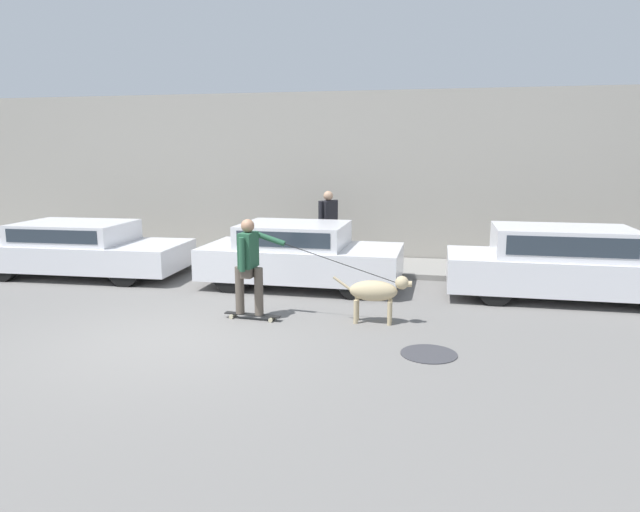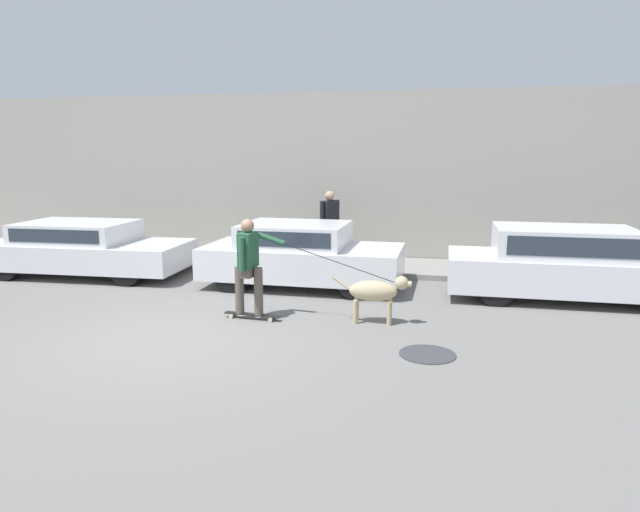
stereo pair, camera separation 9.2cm
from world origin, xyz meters
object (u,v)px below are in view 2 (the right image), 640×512
dog (376,292)px  parked_car_0 (84,249)px  skateboarder (249,263)px  parked_car_1 (301,255)px  parked_car_2 (570,265)px  pedestrian_with_bag (329,223)px

dog → parked_car_0: bearing=159.8°
parked_car_0 → skateboarder: size_ratio=1.58×
parked_car_1 → parked_car_2: 5.05m
parked_car_0 → parked_car_1: 4.91m
dog → skateboarder: size_ratio=0.44×
parked_car_0 → dog: size_ratio=3.62×
parked_car_0 → pedestrian_with_bag: bearing=18.1°
dog → pedestrian_with_bag: size_ratio=0.75×
parked_car_0 → parked_car_1: (4.91, 0.00, 0.05)m
parked_car_1 → skateboarder: skateboarder is taller
parked_car_2 → dog: size_ratio=3.54×
parked_car_1 → pedestrian_with_bag: pedestrian_with_bag is taller
skateboarder → pedestrian_with_bag: pedestrian_with_bag is taller
parked_car_2 → skateboarder: skateboarder is taller
parked_car_1 → pedestrian_with_bag: 1.95m
parked_car_2 → dog: (-3.27, -2.20, -0.13)m
parked_car_1 → pedestrian_with_bag: (0.20, 1.89, 0.42)m
parked_car_2 → pedestrian_with_bag: 5.22m
parked_car_2 → skateboarder: 5.82m
parked_car_2 → pedestrian_with_bag: pedestrian_with_bag is taller
parked_car_1 → dog: 2.83m
dog → parked_car_1: bearing=126.9°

